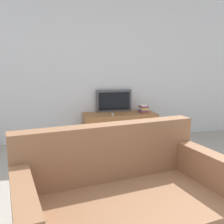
{
  "coord_description": "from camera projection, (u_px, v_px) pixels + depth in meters",
  "views": [
    {
      "loc": [
        -1.05,
        -1.73,
        1.41
      ],
      "look_at": [
        -0.13,
        2.15,
        0.67
      ],
      "focal_mm": 42.0,
      "sensor_mm": 36.0,
      "label": 1
    }
  ],
  "objects": [
    {
      "name": "remote_on_stand",
      "position": [
        113.0,
        114.0,
        4.56
      ],
      "size": [
        0.07,
        0.17,
        0.02
      ],
      "rotation": [
        0.0,
        0.0,
        -0.19
      ],
      "color": "#B7B7B7",
      "rests_on": "tv_stand"
    },
    {
      "name": "tv_stand",
      "position": [
        120.0,
        128.0,
        4.74
      ],
      "size": [
        1.3,
        0.52,
        0.52
      ],
      "color": "#9E6638",
      "rests_on": "ground_plane"
    },
    {
      "name": "television",
      "position": [
        114.0,
        101.0,
        4.85
      ],
      "size": [
        0.66,
        0.09,
        0.4
      ],
      "color": "#4C4C51",
      "rests_on": "tv_stand"
    },
    {
      "name": "couch",
      "position": [
        125.0,
        209.0,
        2.04
      ],
      "size": [
        1.77,
        1.2,
        0.9
      ],
      "rotation": [
        0.0,
        0.0,
        0.17
      ],
      "color": "#8C6042",
      "rests_on": "ground_plane"
    },
    {
      "name": "book_stack",
      "position": [
        143.0,
        108.0,
        4.78
      ],
      "size": [
        0.16,
        0.22,
        0.15
      ],
      "color": "#995623",
      "rests_on": "tv_stand"
    },
    {
      "name": "wall_back",
      "position": [
        108.0,
        69.0,
        4.81
      ],
      "size": [
        9.0,
        0.06,
        2.6
      ],
      "color": "silver",
      "rests_on": "ground_plane"
    }
  ]
}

